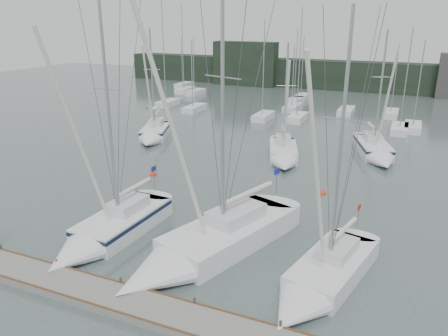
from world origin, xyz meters
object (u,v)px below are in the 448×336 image
object	(u,v)px
sailboat_mid_c	(284,156)
sailboat_mid_a	(153,135)
buoy_b	(322,194)
sailboat_mid_d	(376,152)
sailboat_near_left	(104,234)
buoy_c	(153,175)
sailboat_near_center	(196,251)
sailboat_near_right	(317,285)

from	to	relation	value
sailboat_mid_c	sailboat_mid_a	bearing A→B (deg)	155.83
sailboat_mid_a	buoy_b	xyz separation A→B (m)	(19.57, -7.69, -0.61)
sailboat_mid_d	sailboat_near_left	bearing A→B (deg)	-138.16
sailboat_mid_d	buoy_c	xyz separation A→B (m)	(-16.67, -12.09, -0.59)
buoy_b	sailboat_mid_c	bearing A→B (deg)	128.07
sailboat_mid_d	sailboat_near_center	bearing A→B (deg)	-126.25
sailboat_near_left	sailboat_near_right	world-z (taller)	sailboat_near_left
sailboat_mid_a	buoy_c	world-z (taller)	sailboat_mid_a
sailboat_mid_c	sailboat_mid_d	xyz separation A→B (m)	(7.63, 4.44, 0.01)
sailboat_near_left	buoy_c	xyz separation A→B (m)	(-3.63, 11.00, -0.59)
sailboat_near_left	sailboat_mid_d	world-z (taller)	sailboat_near_left
buoy_b	buoy_c	xyz separation A→B (m)	(-13.82, -1.55, 0.00)
sailboat_near_center	buoy_b	bearing A→B (deg)	89.44
sailboat_near_left	sailboat_mid_a	distance (m)	22.31
buoy_c	sailboat_mid_c	bearing A→B (deg)	40.21
sailboat_near_right	sailboat_mid_c	distance (m)	19.92
sailboat_near_center	sailboat_near_right	xyz separation A→B (m)	(6.59, -0.34, -0.10)
sailboat_near_left	sailboat_near_right	bearing A→B (deg)	2.66
sailboat_mid_a	sailboat_mid_c	distance (m)	14.88
sailboat_mid_c	sailboat_mid_d	size ratio (longest dim) A/B	0.91
sailboat_mid_a	buoy_b	bearing A→B (deg)	-41.79
sailboat_near_left	buoy_c	distance (m)	11.60
sailboat_near_right	sailboat_mid_d	size ratio (longest dim) A/B	1.14
sailboat_mid_d	sailboat_near_right	bearing A→B (deg)	-110.20
sailboat_mid_d	buoy_b	world-z (taller)	sailboat_mid_d
sailboat_near_left	sailboat_near_right	size ratio (longest dim) A/B	1.06
sailboat_near_right	buoy_c	world-z (taller)	sailboat_near_right
sailboat_near_center	buoy_c	distance (m)	14.28
sailboat_near_right	sailboat_mid_a	bearing A→B (deg)	149.85
sailboat_near_right	sailboat_mid_a	distance (m)	29.76
sailboat_mid_d	buoy_b	xyz separation A→B (m)	(-2.85, -10.54, -0.59)
sailboat_mid_c	buoy_c	size ratio (longest dim) A/B	19.20
sailboat_near_center	sailboat_mid_c	world-z (taller)	sailboat_near_center
sailboat_mid_a	sailboat_mid_d	xyz separation A→B (m)	(22.43, 2.85, -0.01)
sailboat_mid_a	sailboat_mid_d	world-z (taller)	sailboat_mid_d
sailboat_mid_a	buoy_b	world-z (taller)	sailboat_mid_a
sailboat_mid_c	sailboat_mid_d	distance (m)	8.83
sailboat_mid_c	buoy_c	distance (m)	11.86
sailboat_mid_c	buoy_b	xyz separation A→B (m)	(4.78, -6.10, -0.58)
sailboat_near_center	sailboat_mid_a	world-z (taller)	sailboat_near_center
sailboat_near_left	buoy_c	world-z (taller)	sailboat_near_left
sailboat_near_center	buoy_b	size ratio (longest dim) A/B	29.60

